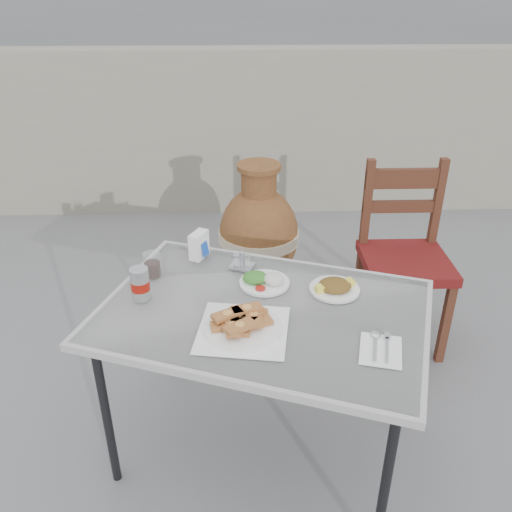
{
  "coord_description": "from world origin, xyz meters",
  "views": [
    {
      "loc": [
        0.1,
        -1.51,
        1.74
      ],
      "look_at": [
        0.15,
        0.1,
        0.86
      ],
      "focal_mm": 38.0,
      "sensor_mm": 36.0,
      "label": 1
    }
  ],
  "objects_px": {
    "cola_glass": "(152,266)",
    "chair": "(404,256)",
    "pide_plate": "(243,323)",
    "cafe_table": "(263,320)",
    "condiment_caddy": "(242,263)",
    "napkin_holder": "(199,245)",
    "soda_can": "(140,284)",
    "terracotta_urn": "(259,236)",
    "salad_chopped_plate": "(335,287)",
    "salad_rice_plate": "(264,280)"
  },
  "relations": [
    {
      "from": "cola_glass",
      "to": "chair",
      "type": "bearing_deg",
      "value": 23.73
    },
    {
      "from": "pide_plate",
      "to": "cola_glass",
      "type": "xyz_separation_m",
      "value": [
        -0.34,
        0.36,
        0.02
      ]
    },
    {
      "from": "cafe_table",
      "to": "condiment_caddy",
      "type": "relative_size",
      "value": 11.64
    },
    {
      "from": "chair",
      "to": "napkin_holder",
      "type": "bearing_deg",
      "value": -159.85
    },
    {
      "from": "cafe_table",
      "to": "cola_glass",
      "type": "relative_size",
      "value": 13.69
    },
    {
      "from": "cola_glass",
      "to": "napkin_holder",
      "type": "distance_m",
      "value": 0.22
    },
    {
      "from": "soda_can",
      "to": "terracotta_urn",
      "type": "bearing_deg",
      "value": 67.43
    },
    {
      "from": "cafe_table",
      "to": "condiment_caddy",
      "type": "xyz_separation_m",
      "value": [
        -0.07,
        0.29,
        0.07
      ]
    },
    {
      "from": "salad_chopped_plate",
      "to": "terracotta_urn",
      "type": "xyz_separation_m",
      "value": [
        -0.24,
        1.07,
        -0.33
      ]
    },
    {
      "from": "pide_plate",
      "to": "soda_can",
      "type": "distance_m",
      "value": 0.41
    },
    {
      "from": "pide_plate",
      "to": "condiment_caddy",
      "type": "height_order",
      "value": "condiment_caddy"
    },
    {
      "from": "salad_rice_plate",
      "to": "chair",
      "type": "xyz_separation_m",
      "value": [
        0.71,
        0.57,
        -0.22
      ]
    },
    {
      "from": "salad_chopped_plate",
      "to": "cola_glass",
      "type": "height_order",
      "value": "cola_glass"
    },
    {
      "from": "pide_plate",
      "to": "condiment_caddy",
      "type": "relative_size",
      "value": 2.93
    },
    {
      "from": "napkin_holder",
      "to": "cafe_table",
      "type": "bearing_deg",
      "value": -30.88
    },
    {
      "from": "salad_rice_plate",
      "to": "cola_glass",
      "type": "bearing_deg",
      "value": 170.0
    },
    {
      "from": "napkin_holder",
      "to": "salad_chopped_plate",
      "type": "bearing_deg",
      "value": -1.44
    },
    {
      "from": "terracotta_urn",
      "to": "salad_rice_plate",
      "type": "bearing_deg",
      "value": -91.01
    },
    {
      "from": "cafe_table",
      "to": "chair",
      "type": "distance_m",
      "value": 1.04
    },
    {
      "from": "condiment_caddy",
      "to": "cafe_table",
      "type": "bearing_deg",
      "value": -76.04
    },
    {
      "from": "soda_can",
      "to": "cola_glass",
      "type": "relative_size",
      "value": 1.27
    },
    {
      "from": "napkin_holder",
      "to": "terracotta_urn",
      "type": "distance_m",
      "value": 0.92
    },
    {
      "from": "condiment_caddy",
      "to": "salad_chopped_plate",
      "type": "bearing_deg",
      "value": -27.81
    },
    {
      "from": "salad_rice_plate",
      "to": "soda_can",
      "type": "bearing_deg",
      "value": -169.25
    },
    {
      "from": "pide_plate",
      "to": "condiment_caddy",
      "type": "xyz_separation_m",
      "value": [
        -0.0,
        0.41,
        -0.0
      ]
    },
    {
      "from": "terracotta_urn",
      "to": "napkin_holder",
      "type": "bearing_deg",
      "value": -108.62
    },
    {
      "from": "pide_plate",
      "to": "salad_rice_plate",
      "type": "height_order",
      "value": "pide_plate"
    },
    {
      "from": "chair",
      "to": "pide_plate",
      "type": "bearing_deg",
      "value": -132.82
    },
    {
      "from": "cafe_table",
      "to": "soda_can",
      "type": "bearing_deg",
      "value": 169.75
    },
    {
      "from": "condiment_caddy",
      "to": "pide_plate",
      "type": "bearing_deg",
      "value": -89.99
    },
    {
      "from": "salad_chopped_plate",
      "to": "chair",
      "type": "distance_m",
      "value": 0.8
    },
    {
      "from": "salad_chopped_plate",
      "to": "napkin_holder",
      "type": "xyz_separation_m",
      "value": [
        -0.51,
        0.27,
        0.04
      ]
    },
    {
      "from": "cafe_table",
      "to": "cola_glass",
      "type": "distance_m",
      "value": 0.48
    },
    {
      "from": "salad_chopped_plate",
      "to": "soda_can",
      "type": "relative_size",
      "value": 1.53
    },
    {
      "from": "cafe_table",
      "to": "salad_rice_plate",
      "type": "height_order",
      "value": "salad_rice_plate"
    },
    {
      "from": "cafe_table",
      "to": "salad_rice_plate",
      "type": "bearing_deg",
      "value": 86.75
    },
    {
      "from": "napkin_holder",
      "to": "chair",
      "type": "bearing_deg",
      "value": 46.66
    },
    {
      "from": "cafe_table",
      "to": "chair",
      "type": "height_order",
      "value": "chair"
    },
    {
      "from": "salad_chopped_plate",
      "to": "condiment_caddy",
      "type": "xyz_separation_m",
      "value": [
        -0.34,
        0.18,
        0.01
      ]
    },
    {
      "from": "chair",
      "to": "terracotta_urn",
      "type": "distance_m",
      "value": 0.83
    },
    {
      "from": "condiment_caddy",
      "to": "terracotta_urn",
      "type": "bearing_deg",
      "value": 83.69
    },
    {
      "from": "soda_can",
      "to": "cola_glass",
      "type": "bearing_deg",
      "value": 82.97
    },
    {
      "from": "pide_plate",
      "to": "cola_glass",
      "type": "relative_size",
      "value": 3.44
    },
    {
      "from": "soda_can",
      "to": "cola_glass",
      "type": "height_order",
      "value": "soda_can"
    },
    {
      "from": "cola_glass",
      "to": "chair",
      "type": "relative_size",
      "value": 0.1
    },
    {
      "from": "condiment_caddy",
      "to": "napkin_holder",
      "type": "bearing_deg",
      "value": 151.92
    },
    {
      "from": "pide_plate",
      "to": "salad_chopped_plate",
      "type": "relative_size",
      "value": 1.77
    },
    {
      "from": "salad_rice_plate",
      "to": "chair",
      "type": "relative_size",
      "value": 0.2
    },
    {
      "from": "cafe_table",
      "to": "soda_can",
      "type": "xyz_separation_m",
      "value": [
        -0.43,
        0.08,
        0.11
      ]
    },
    {
      "from": "soda_can",
      "to": "chair",
      "type": "distance_m",
      "value": 1.35
    }
  ]
}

